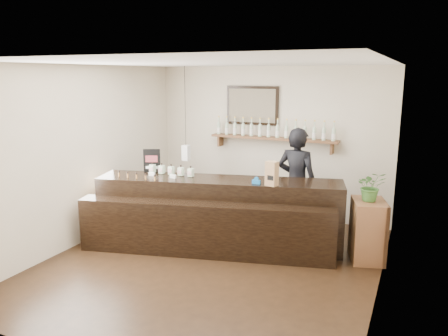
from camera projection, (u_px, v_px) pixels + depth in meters
ground at (212, 263)px, 6.27m from camera, size 5.00×5.00×0.00m
room_shell at (211, 146)px, 5.92m from camera, size 5.00×5.00×5.00m
back_wall_decor at (261, 124)px, 8.07m from camera, size 2.66×0.96×1.69m
counter at (215, 216)px, 6.76m from camera, size 3.85×1.94×1.24m
promo_sign at (152, 161)px, 7.19m from camera, size 0.26×0.13×0.39m
paper_bag at (272, 174)px, 6.32m from camera, size 0.19×0.16×0.36m
tape_dispenser at (256, 181)px, 6.45m from camera, size 0.12×0.05×0.11m
side_cabinet at (368, 230)px, 6.30m from camera, size 0.60×0.71×0.89m
potted_plant at (371, 186)px, 6.16m from camera, size 0.48×0.45×0.43m
shopkeeper at (297, 176)px, 7.11m from camera, size 0.81×0.59×2.06m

